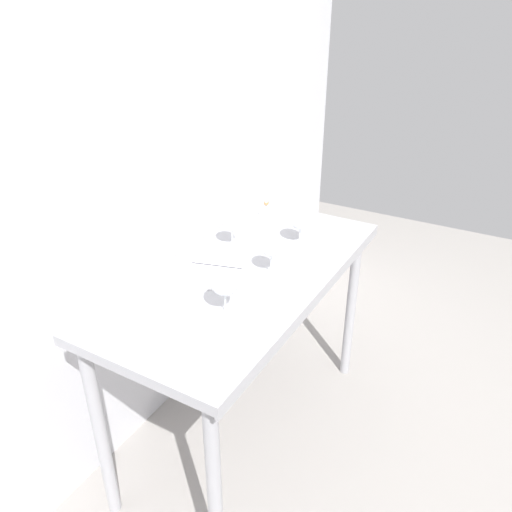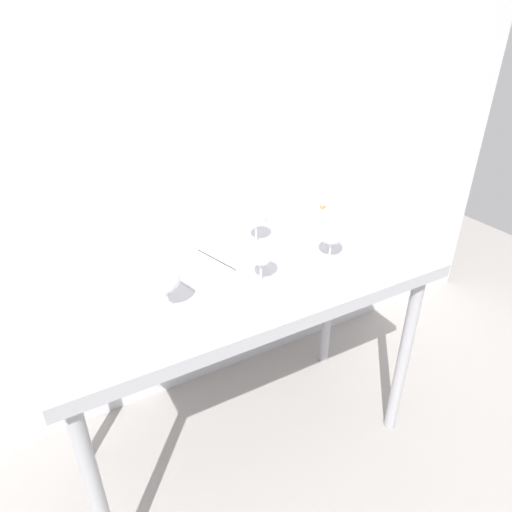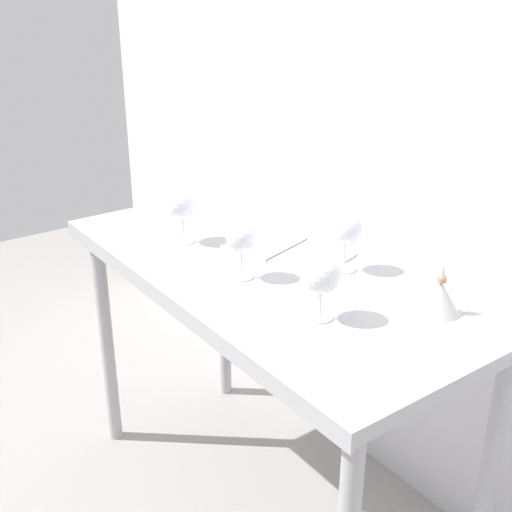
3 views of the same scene
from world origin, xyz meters
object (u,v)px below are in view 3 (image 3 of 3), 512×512
Objects in this scene: decanter_funnel at (439,297)px; tasting_sheet_upper at (241,219)px; wine_glass_far_right at (346,230)px; open_notebook at (288,251)px; wine_glass_near_right at (321,275)px; wine_glass_near_center at (241,238)px; wine_glass_near_left at (182,204)px.

tasting_sheet_upper is at bearing -179.08° from decanter_funnel.
open_notebook is (-0.20, -0.05, -0.12)m from wine_glass_far_right.
wine_glass_near_right is 0.68× the size of tasting_sheet_upper.
open_notebook is 0.32m from tasting_sheet_upper.
wine_glass_near_right is at bearing -54.13° from wine_glass_far_right.
wine_glass_near_right is 0.31m from wine_glass_near_center.
wine_glass_far_right is 0.23m from open_notebook.
decanter_funnel is at bearing 21.65° from tasting_sheet_upper.
wine_glass_near_center is 0.67× the size of tasting_sheet_upper.
wine_glass_near_center reaches higher than tasting_sheet_upper.
wine_glass_far_right reaches higher than tasting_sheet_upper.
wine_glass_near_left is at bearing -150.32° from wine_glass_far_right.
tasting_sheet_upper is at bearing 145.58° from wine_glass_near_center.
wine_glass_near_left is 0.72× the size of tasting_sheet_upper.
wine_glass_near_left is 0.84m from decanter_funnel.
decanter_funnel is at bearing -9.55° from open_notebook.
wine_glass_near_center is at bearing -148.82° from decanter_funnel.
wine_glass_near_center is 0.26m from open_notebook.
tasting_sheet_upper is (-0.39, 0.26, -0.12)m from wine_glass_near_center.
wine_glass_near_left reaches higher than tasting_sheet_upper.
decanter_funnel is (0.15, 0.26, -0.07)m from wine_glass_near_right.
open_notebook is at bearing -173.61° from decanter_funnel.
wine_glass_far_right is 0.70× the size of tasting_sheet_upper.
wine_glass_near_right reaches higher than tasting_sheet_upper.
tasting_sheet_upper is (-0.06, 0.26, -0.12)m from wine_glass_near_left.
wine_glass_far_right reaches higher than wine_glass_near_right.
wine_glass_far_right is 1.03× the size of wine_glass_near_right.
wine_glass_near_right is at bearing 1.33° from tasting_sheet_upper.
wine_glass_far_right is at bearing 29.68° from wine_glass_near_left.
wine_glass_far_right reaches higher than decanter_funnel.
wine_glass_far_right is 1.31× the size of decanter_funnel.
open_notebook is at bearing -166.63° from wine_glass_far_right.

